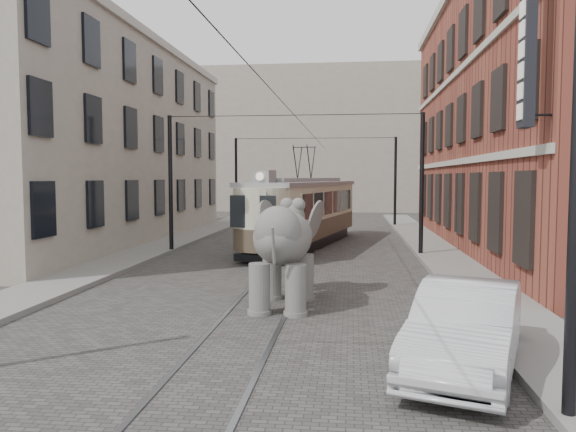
# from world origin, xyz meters

# --- Properties ---
(ground) EXTENTS (120.00, 120.00, 0.00)m
(ground) POSITION_xyz_m (0.00, 0.00, 0.00)
(ground) COLOR #484542
(tram_rails) EXTENTS (1.54, 80.00, 0.02)m
(tram_rails) POSITION_xyz_m (0.00, 0.00, 0.01)
(tram_rails) COLOR slate
(tram_rails) RESTS_ON ground
(sidewalk_right) EXTENTS (2.00, 60.00, 0.15)m
(sidewalk_right) POSITION_xyz_m (6.00, 0.00, 0.07)
(sidewalk_right) COLOR slate
(sidewalk_right) RESTS_ON ground
(sidewalk_left) EXTENTS (2.00, 60.00, 0.15)m
(sidewalk_left) POSITION_xyz_m (-6.50, 0.00, 0.07)
(sidewalk_left) COLOR slate
(sidewalk_left) RESTS_ON ground
(brick_building) EXTENTS (8.00, 26.00, 12.00)m
(brick_building) POSITION_xyz_m (11.00, 9.00, 6.00)
(brick_building) COLOR brown
(brick_building) RESTS_ON ground
(stucco_building) EXTENTS (7.00, 24.00, 10.00)m
(stucco_building) POSITION_xyz_m (-11.00, 10.00, 5.00)
(stucco_building) COLOR gray
(stucco_building) RESTS_ON ground
(distant_block) EXTENTS (28.00, 10.00, 14.00)m
(distant_block) POSITION_xyz_m (0.00, 40.00, 7.00)
(distant_block) COLOR gray
(distant_block) RESTS_ON ground
(catenary) EXTENTS (11.00, 30.20, 6.00)m
(catenary) POSITION_xyz_m (-0.20, 5.00, 3.00)
(catenary) COLOR black
(catenary) RESTS_ON ground
(tram) EXTENTS (4.92, 12.33, 4.79)m
(tram) POSITION_xyz_m (0.04, 8.86, 2.40)
(tram) COLOR beige
(tram) RESTS_ON ground
(elephant) EXTENTS (2.64, 4.60, 2.77)m
(elephant) POSITION_xyz_m (0.56, -3.65, 1.38)
(elephant) COLOR #615E59
(elephant) RESTS_ON ground
(parked_car) EXTENTS (2.95, 4.82, 1.50)m
(parked_car) POSITION_xyz_m (4.26, -7.97, 0.75)
(parked_car) COLOR #BABBBF
(parked_car) RESTS_ON ground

